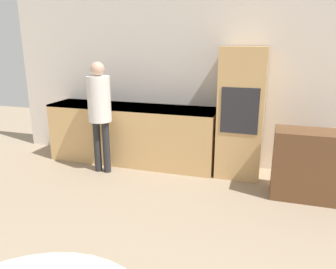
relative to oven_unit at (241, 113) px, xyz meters
The scene contains 5 objects.
wall_back 0.66m from the oven_unit, 139.80° to the left, with size 6.79×0.05×2.60m.
kitchen_counter 1.70m from the oven_unit, behind, with size 2.60×0.60×0.90m.
oven_unit is the anchor object (origin of this frame).
sideboard 1.14m from the oven_unit, 29.50° to the right, with size 0.91×0.45×0.84m.
person_standing 1.97m from the oven_unit, 165.08° to the right, with size 0.32×0.32×1.58m.
Camera 1 is at (0.75, 0.28, 1.83)m, focal length 35.00 mm.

